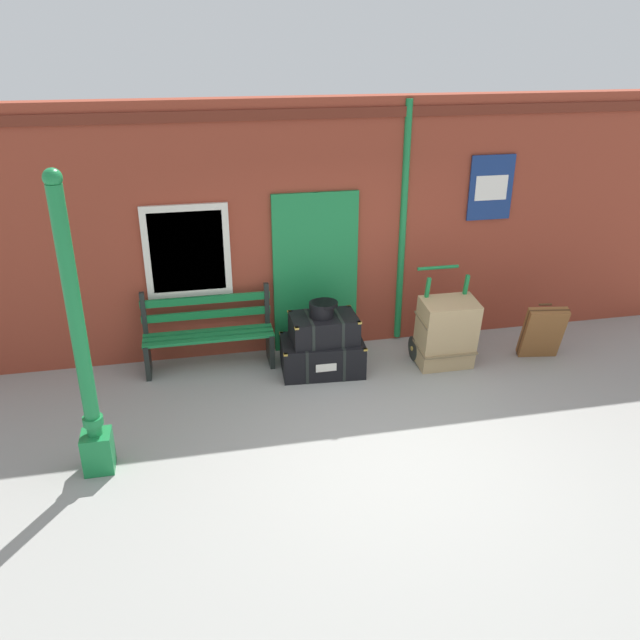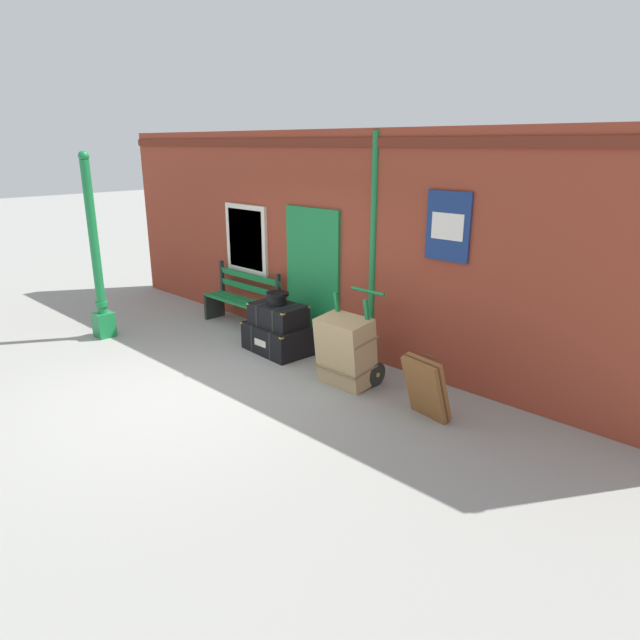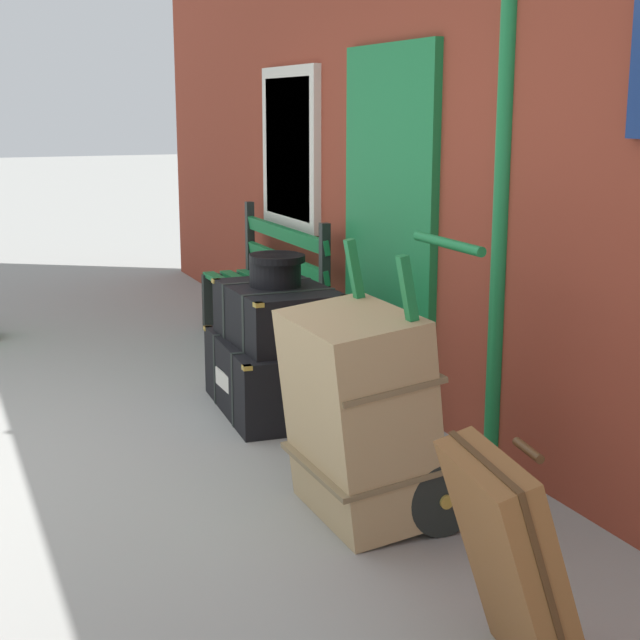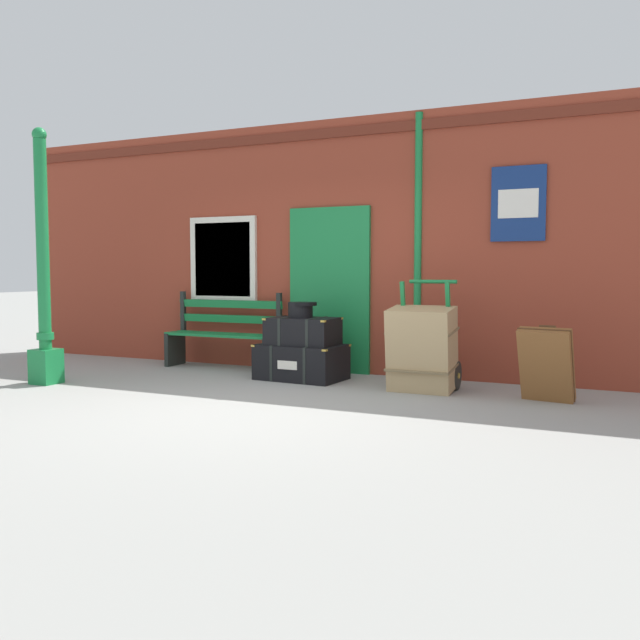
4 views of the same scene
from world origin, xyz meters
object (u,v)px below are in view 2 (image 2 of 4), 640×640
steamer_trunk_base (278,338)px  platform_bench (243,301)px  suitcase_cream (426,388)px  steamer_trunk_middle (278,315)px  round_hatbox (277,297)px  porters_trolley (354,361)px  large_brown_trunk (346,351)px  lamp_post (97,270)px

steamer_trunk_base → platform_bench: bearing=162.8°
steamer_trunk_base → suitcase_cream: size_ratio=1.38×
steamer_trunk_middle → round_hatbox: bearing=-173.1°
steamer_trunk_middle → porters_trolley: (1.52, -0.02, -0.31)m
platform_bench → porters_trolley: size_ratio=1.33×
steamer_trunk_base → round_hatbox: (-0.00, 0.00, 0.64)m
steamer_trunk_base → round_hatbox: bearing=139.4°
platform_bench → steamer_trunk_base: (1.36, -0.42, -0.23)m
porters_trolley → large_brown_trunk: (0.00, -0.17, 0.19)m
round_hatbox → porters_trolley: porters_trolley is taller
lamp_post → porters_trolley: bearing=20.2°
suitcase_cream → steamer_trunk_base: bearing=174.6°
lamp_post → round_hatbox: lamp_post is taller
round_hatbox → large_brown_trunk: round_hatbox is taller
platform_bench → round_hatbox: platform_bench is taller
porters_trolley → round_hatbox: bearing=179.3°
steamer_trunk_middle → porters_trolley: 1.55m
lamp_post → porters_trolley: 4.42m
platform_bench → round_hatbox: 1.48m
large_brown_trunk → suitcase_cream: bearing=-3.4°
porters_trolley → steamer_trunk_base: bearing=179.4°
large_brown_trunk → porters_trolley: bearing=90.0°
platform_bench → large_brown_trunk: size_ratio=1.73×
lamp_post → platform_bench: (1.17, 1.93, -0.65)m
platform_bench → suitcase_cream: size_ratio=2.09×
platform_bench → steamer_trunk_base: bearing=-17.2°
lamp_post → suitcase_cream: 5.55m
steamer_trunk_base → round_hatbox: round_hatbox is taller
lamp_post → steamer_trunk_middle: size_ratio=3.58×
steamer_trunk_base → suitcase_cream: bearing=-5.4°
lamp_post → porters_trolley: lamp_post is taller
lamp_post → suitcase_cream: lamp_post is taller
lamp_post → suitcase_cream: (5.36, 1.24, -0.72)m
round_hatbox → platform_bench: bearing=162.9°
round_hatbox → porters_trolley: bearing=-0.7°
lamp_post → round_hatbox: size_ratio=8.32×
large_brown_trunk → suitcase_cream: 1.29m
steamer_trunk_base → suitcase_cream: suitcase_cream is taller
lamp_post → steamer_trunk_base: bearing=30.8°
lamp_post → steamer_trunk_base: 3.08m
lamp_post → large_brown_trunk: lamp_post is taller
platform_bench → large_brown_trunk: (2.90, -0.61, 0.02)m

